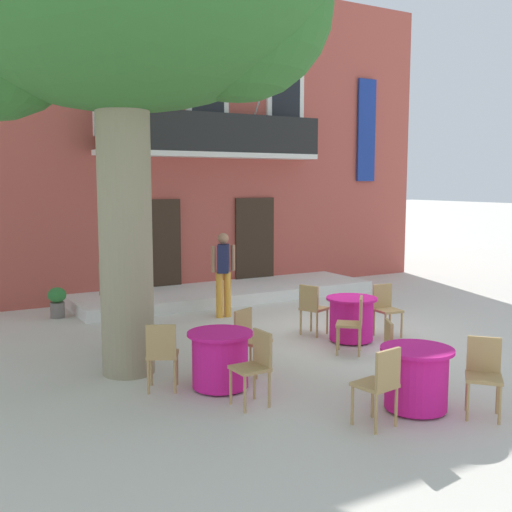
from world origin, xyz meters
name	(u,v)px	position (x,y,z in m)	size (l,w,h in m)	color
ground_plane	(340,334)	(0.00, 0.00, 0.00)	(120.00, 120.00, 0.00)	beige
building_facade	(176,143)	(-0.23, 6.99, 3.75)	(13.00, 5.09, 7.50)	#B24C42
entrance_step_platform	(227,293)	(-0.23, 4.00, 0.12)	(7.08, 2.00, 0.25)	silver
cafe_table_near_tree	(416,378)	(-1.48, -3.40, 0.39)	(0.86, 0.86, 0.76)	#DB1984
cafe_chair_near_tree_0	(484,371)	(-0.92, -3.90, 0.53)	(0.57, 0.57, 0.91)	tan
cafe_chair_near_tree_1	(396,350)	(-1.17, -2.71, 0.53)	(0.55, 0.55, 0.91)	tan
cafe_chair_near_tree_2	(380,381)	(-2.21, -3.59, 0.53)	(0.46, 0.46, 0.91)	tan
cafe_table_middle	(220,359)	(-3.16, -1.55, 0.39)	(0.86, 0.86, 0.76)	#DB1984
cafe_chair_middle_0	(255,363)	(-3.06, -2.29, 0.53)	(0.41, 0.41, 0.91)	tan
cafe_chair_middle_1	(249,337)	(-2.51, -1.16, 0.53)	(0.53, 0.53, 0.91)	tan
cafe_chair_middle_2	(162,352)	(-3.86, -1.28, 0.53)	(0.54, 0.54, 0.91)	tan
cafe_table_front	(351,319)	(-0.15, -0.51, 0.39)	(0.86, 0.86, 0.76)	#DB1984
cafe_chair_front_0	(354,321)	(-0.59, -1.12, 0.53)	(0.56, 0.56, 0.91)	tan
cafe_chair_front_1	(386,306)	(0.60, -0.52, 0.53)	(0.44, 0.44, 0.91)	tan
cafe_chair_front_2	(312,306)	(-0.51, 0.15, 0.53)	(0.52, 0.52, 0.91)	tan
ground_planter_left	(57,301)	(-4.11, 3.84, 0.35)	(0.36, 0.36, 0.62)	slate
pedestrian_near_entrance	(223,270)	(-1.20, 2.24, 0.96)	(0.53, 0.40, 1.70)	gold
pedestrian_mid_plaza	(116,292)	(-3.79, 0.92, 0.96)	(0.53, 0.33, 1.69)	#384260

